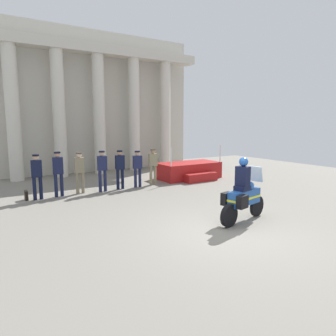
# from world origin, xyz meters

# --- Properties ---
(ground_plane) EXTENTS (28.04, 28.04, 0.00)m
(ground_plane) POSITION_xyz_m (0.00, 0.00, 0.00)
(ground_plane) COLOR gray
(colonnade_backdrop) EXTENTS (12.58, 1.51, 8.06)m
(colonnade_backdrop) POSITION_xyz_m (0.54, 11.58, 4.12)
(colonnade_backdrop) COLOR beige
(colonnade_backdrop) RESTS_ON ground_plane
(reviewing_stand) EXTENTS (3.20, 2.09, 1.73)m
(reviewing_stand) POSITION_xyz_m (3.83, 6.94, 0.40)
(reviewing_stand) COLOR #A51919
(reviewing_stand) RESTS_ON ground_plane
(officer_in_row_0) EXTENTS (0.41, 0.27, 1.71)m
(officer_in_row_0) POSITION_xyz_m (-3.60, 6.37, 1.01)
(officer_in_row_0) COLOR black
(officer_in_row_0) RESTS_ON ground_plane
(officer_in_row_1) EXTENTS (0.41, 0.27, 1.76)m
(officer_in_row_1) POSITION_xyz_m (-2.81, 6.45, 1.04)
(officer_in_row_1) COLOR #141938
(officer_in_row_1) RESTS_ON ground_plane
(officer_in_row_2) EXTENTS (0.41, 0.27, 1.69)m
(officer_in_row_2) POSITION_xyz_m (-1.95, 6.56, 1.00)
(officer_in_row_2) COLOR #7A7056
(officer_in_row_2) RESTS_ON ground_plane
(officer_in_row_3) EXTENTS (0.41, 0.27, 1.72)m
(officer_in_row_3) POSITION_xyz_m (-1.06, 6.37, 1.02)
(officer_in_row_3) COLOR #191E42
(officer_in_row_3) RESTS_ON ground_plane
(officer_in_row_4) EXTENTS (0.41, 0.27, 1.69)m
(officer_in_row_4) POSITION_xyz_m (-0.23, 6.46, 1.00)
(officer_in_row_4) COLOR black
(officer_in_row_4) RESTS_ON ground_plane
(officer_in_row_5) EXTENTS (0.41, 0.27, 1.64)m
(officer_in_row_5) POSITION_xyz_m (0.59, 6.41, 0.97)
(officer_in_row_5) COLOR #191E42
(officer_in_row_5) RESTS_ON ground_plane
(officer_in_row_6) EXTENTS (0.41, 0.27, 1.67)m
(officer_in_row_6) POSITION_xyz_m (1.46, 6.56, 0.99)
(officer_in_row_6) COLOR #847A5B
(officer_in_row_6) RESTS_ON ground_plane
(motorcycle_with_rider) EXTENTS (2.07, 0.81, 1.90)m
(motorcycle_with_rider) POSITION_xyz_m (1.00, 0.42, 0.79)
(motorcycle_with_rider) COLOR black
(motorcycle_with_rider) RESTS_ON ground_plane
(briefcase_on_ground) EXTENTS (0.10, 0.32, 0.36)m
(briefcase_on_ground) POSITION_xyz_m (-3.99, 6.53, 0.18)
(briefcase_on_ground) COLOR black
(briefcase_on_ground) RESTS_ON ground_plane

